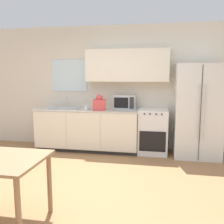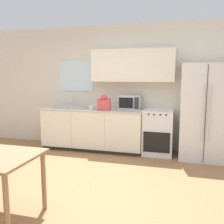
{
  "view_description": "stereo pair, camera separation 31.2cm",
  "coord_description": "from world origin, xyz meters",
  "px_view_note": "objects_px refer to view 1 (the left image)",
  "views": [
    {
      "loc": [
        1.07,
        -3.3,
        1.63
      ],
      "look_at": [
        0.35,
        0.55,
        1.05
      ],
      "focal_mm": 40.0,
      "sensor_mm": 36.0,
      "label": 1
    },
    {
      "loc": [
        1.37,
        -3.23,
        1.63
      ],
      "look_at": [
        0.35,
        0.55,
        1.05
      ],
      "focal_mm": 40.0,
      "sensor_mm": 36.0,
      "label": 2
    }
  ],
  "objects_px": {
    "microwave": "(125,102)",
    "coffee_mug": "(87,108)",
    "oven_range": "(153,131)",
    "refrigerator": "(198,111)"
  },
  "relations": [
    {
      "from": "refrigerator",
      "to": "coffee_mug",
      "type": "distance_m",
      "value": 2.25
    },
    {
      "from": "coffee_mug",
      "to": "microwave",
      "type": "bearing_deg",
      "value": 20.52
    },
    {
      "from": "oven_range",
      "to": "coffee_mug",
      "type": "height_order",
      "value": "coffee_mug"
    },
    {
      "from": "oven_range",
      "to": "microwave",
      "type": "xyz_separation_m",
      "value": [
        -0.61,
        0.11,
        0.6
      ]
    },
    {
      "from": "refrigerator",
      "to": "microwave",
      "type": "xyz_separation_m",
      "value": [
        -1.48,
        0.16,
        0.13
      ]
    },
    {
      "from": "refrigerator",
      "to": "coffee_mug",
      "type": "relative_size",
      "value": 14.88
    },
    {
      "from": "oven_range",
      "to": "coffee_mug",
      "type": "xyz_separation_m",
      "value": [
        -1.38,
        -0.18,
        0.49
      ]
    },
    {
      "from": "microwave",
      "to": "oven_range",
      "type": "bearing_deg",
      "value": -10.17
    },
    {
      "from": "microwave",
      "to": "coffee_mug",
      "type": "height_order",
      "value": "microwave"
    },
    {
      "from": "refrigerator",
      "to": "microwave",
      "type": "bearing_deg",
      "value": 173.64
    }
  ]
}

